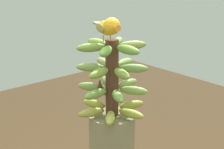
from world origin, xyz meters
The scene contains 2 objects.
banana_bunch centered at (0.00, 0.00, 1.46)m, with size 0.30×0.30×0.32m.
perched_bird centered at (0.03, -0.04, 1.68)m, with size 0.22×0.10×0.10m.
Camera 1 is at (1.04, -0.90, 1.91)m, focal length 57.29 mm.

